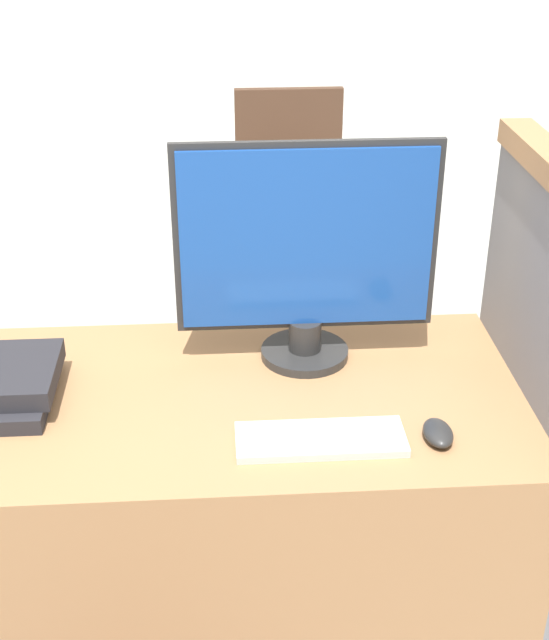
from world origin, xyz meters
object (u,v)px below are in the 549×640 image
(monitor, at_px, (306,252))
(keyboard, at_px, (321,439))
(book_stack, at_px, (14,383))
(mouse, at_px, (438,433))
(far_chair, at_px, (290,195))

(monitor, height_order, keyboard, monitor)
(monitor, relative_size, book_stack, 2.07)
(monitor, height_order, mouse, monitor)
(keyboard, relative_size, mouse, 3.49)
(keyboard, bearing_deg, book_stack, 162.02)
(book_stack, bearing_deg, keyboard, -17.98)
(keyboard, distance_m, book_stack, 0.65)
(mouse, bearing_deg, monitor, 123.86)
(keyboard, relative_size, far_chair, 0.35)
(mouse, xyz_separation_m, book_stack, (-0.84, 0.20, 0.02))
(keyboard, height_order, book_stack, book_stack)
(book_stack, height_order, far_chair, far_chair)
(monitor, bearing_deg, far_chair, 86.19)
(mouse, bearing_deg, keyboard, 178.96)
(monitor, bearing_deg, book_stack, -167.83)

